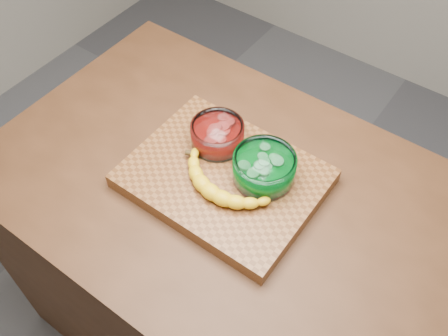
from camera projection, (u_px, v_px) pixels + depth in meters
The scene contains 6 objects.
ground at pixel (224, 323), 1.93m from camera, with size 3.50×3.50×0.00m, color #545458.
counter at pixel (224, 269), 1.58m from camera, with size 1.20×0.80×0.90m, color #4A2916.
cutting_board at pixel (224, 178), 1.21m from camera, with size 0.45×0.35×0.04m, color brown.
bowl_red at pixel (217, 135), 1.23m from camera, with size 0.13×0.13×0.06m.
bowl_green at pixel (264, 168), 1.16m from camera, with size 0.15×0.15×0.07m.
banana at pixel (222, 183), 1.15m from camera, with size 0.27×0.13×0.04m, color yellow, non-canonical shape.
Camera 1 is at (0.44, -0.60, 1.88)m, focal length 40.00 mm.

